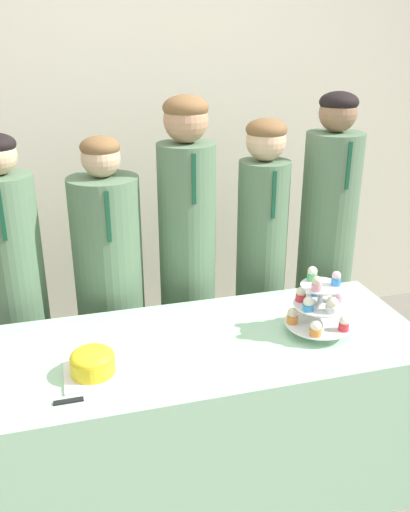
{
  "coord_description": "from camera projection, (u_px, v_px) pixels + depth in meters",
  "views": [
    {
      "loc": [
        -0.52,
        -1.4,
        1.81
      ],
      "look_at": [
        -0.02,
        0.38,
        1.06
      ],
      "focal_mm": 38.0,
      "sensor_mm": 36.0,
      "label": 1
    }
  ],
  "objects": [
    {
      "name": "wall_back",
      "position": [
        145.0,
        122.0,
        3.15
      ],
      "size": [
        9.0,
        0.06,
        2.7
      ],
      "color": "beige",
      "rests_on": "ground_plane"
    },
    {
      "name": "table",
      "position": [
        213.0,
        416.0,
        2.24
      ],
      "size": [
        1.65,
        0.7,
        0.72
      ],
      "color": "#A8DBB2",
      "rests_on": "ground_plane"
    },
    {
      "name": "round_cake",
      "position": [
        93.0,
        363.0,
        1.87
      ],
      "size": [
        0.2,
        0.2,
        0.1
      ],
      "color": "white",
      "rests_on": "table"
    },
    {
      "name": "cake_knife",
      "position": [
        87.0,
        399.0,
        1.76
      ],
      "size": [
        0.32,
        0.02,
        0.01
      ],
      "rotation": [
        0.0,
        0.0,
        0.0
      ],
      "color": "silver",
      "rests_on": "table"
    },
    {
      "name": "cupcake_stand",
      "position": [
        319.0,
        305.0,
        2.12
      ],
      "size": [
        0.26,
        0.26,
        0.26
      ],
      "color": "silver",
      "rests_on": "table"
    },
    {
      "name": "student_0",
      "position": [
        18.0,
        303.0,
        2.45
      ],
      "size": [
        0.27,
        0.27,
        1.45
      ],
      "color": "#567556",
      "rests_on": "ground_plane"
    },
    {
      "name": "student_1",
      "position": [
        111.0,
        298.0,
        2.56
      ],
      "size": [
        0.32,
        0.32,
        1.43
      ],
      "color": "#567556",
      "rests_on": "ground_plane"
    },
    {
      "name": "student_2",
      "position": [
        188.0,
        268.0,
        2.61
      ],
      "size": [
        0.27,
        0.27,
        1.58
      ],
      "color": "#567556",
      "rests_on": "ground_plane"
    },
    {
      "name": "student_3",
      "position": [
        261.0,
        269.0,
        2.72
      ],
      "size": [
        0.25,
        0.25,
        1.47
      ],
      "color": "#567556",
      "rests_on": "ground_plane"
    },
    {
      "name": "student_4",
      "position": [
        325.0,
        256.0,
        2.8
      ],
      "size": [
        0.28,
        0.29,
        1.58
      ],
      "color": "#567556",
      "rests_on": "ground_plane"
    }
  ]
}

